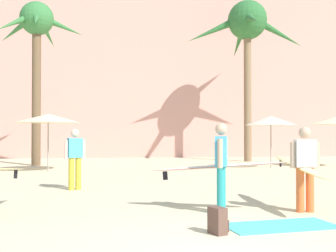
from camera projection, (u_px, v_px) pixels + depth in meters
hotel_pink at (170, 73)px, 32.01m from camera, size 23.28×9.49×12.58m
hotel_tower_gray at (10, 23)px, 40.10m from camera, size 12.44×8.37×24.60m
palm_tree_far_left at (247, 29)px, 23.61m from camera, size 7.12×7.12×9.17m
palm_tree_left at (37, 34)px, 20.42m from camera, size 4.43×4.52×8.10m
cafe_umbrella_0 at (48, 118)px, 17.25m from camera, size 2.70×2.70×2.40m
cafe_umbrella_1 at (271, 121)px, 18.90m from camera, size 2.35×2.35×2.38m
beach_towel at (281, 226)px, 7.03m from camera, size 2.02×1.18×0.01m
backpack at (218, 221)px, 6.48m from camera, size 0.32×0.35×0.42m
person_far_left at (220, 165)px, 8.32m from camera, size 2.77×1.35×1.78m
person_mid_right at (302, 165)px, 8.43m from camera, size 0.60×2.89×1.71m
person_mid_left at (75, 156)px, 11.60m from camera, size 0.59×0.36×1.71m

